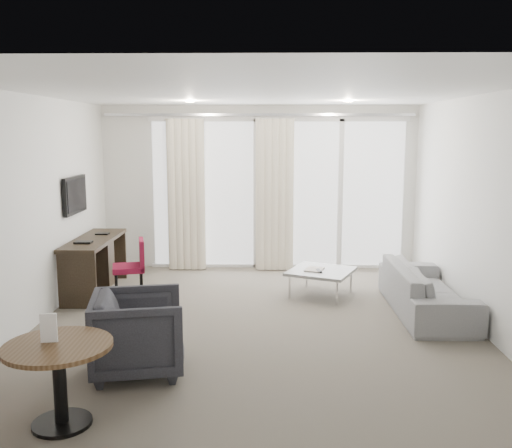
{
  "coord_description": "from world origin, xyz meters",
  "views": [
    {
      "loc": [
        0.14,
        -6.12,
        2.19
      ],
      "look_at": [
        0.0,
        0.6,
        1.1
      ],
      "focal_mm": 40.0,
      "sensor_mm": 36.0,
      "label": 1
    }
  ],
  "objects_px": {
    "sofa": "(426,289)",
    "rattan_chair_b": "(375,231)",
    "desk_chair": "(128,269)",
    "rattan_chair_a": "(333,227)",
    "desk": "(95,265)",
    "coffee_table": "(321,283)",
    "tub_armchair": "(138,333)",
    "round_table": "(60,385)"
  },
  "relations": [
    {
      "from": "sofa",
      "to": "rattan_chair_b",
      "type": "relative_size",
      "value": 2.29
    },
    {
      "from": "desk_chair",
      "to": "rattan_chair_b",
      "type": "distance_m",
      "value": 4.71
    },
    {
      "from": "desk_chair",
      "to": "rattan_chair_b",
      "type": "xyz_separation_m",
      "value": [
        3.78,
        2.82,
        0.04
      ]
    },
    {
      "from": "sofa",
      "to": "rattan_chair_b",
      "type": "height_order",
      "value": "rattan_chair_b"
    },
    {
      "from": "rattan_chair_b",
      "to": "rattan_chair_a",
      "type": "bearing_deg",
      "value": 171.35
    },
    {
      "from": "desk",
      "to": "coffee_table",
      "type": "distance_m",
      "value": 3.1
    },
    {
      "from": "sofa",
      "to": "rattan_chair_a",
      "type": "relative_size",
      "value": 2.2
    },
    {
      "from": "tub_armchair",
      "to": "coffee_table",
      "type": "relative_size",
      "value": 1.04
    },
    {
      "from": "desk_chair",
      "to": "tub_armchair",
      "type": "distance_m",
      "value": 2.46
    },
    {
      "from": "desk_chair",
      "to": "tub_armchair",
      "type": "xyz_separation_m",
      "value": [
        0.66,
        -2.36,
        -0.02
      ]
    },
    {
      "from": "coffee_table",
      "to": "tub_armchair",
      "type": "bearing_deg",
      "value": -126.97
    },
    {
      "from": "desk",
      "to": "rattan_chair_a",
      "type": "relative_size",
      "value": 1.78
    },
    {
      "from": "round_table",
      "to": "rattan_chair_a",
      "type": "bearing_deg",
      "value": 66.76
    },
    {
      "from": "rattan_chair_b",
      "to": "sofa",
      "type": "bearing_deg",
      "value": -79.13
    },
    {
      "from": "desk",
      "to": "desk_chair",
      "type": "height_order",
      "value": "desk_chair"
    },
    {
      "from": "sofa",
      "to": "rattan_chair_b",
      "type": "distance_m",
      "value": 3.36
    },
    {
      "from": "desk_chair",
      "to": "sofa",
      "type": "bearing_deg",
      "value": -22.61
    },
    {
      "from": "round_table",
      "to": "rattan_chair_b",
      "type": "relative_size",
      "value": 0.92
    },
    {
      "from": "tub_armchair",
      "to": "desk_chair",
      "type": "bearing_deg",
      "value": 4.77
    },
    {
      "from": "desk",
      "to": "round_table",
      "type": "height_order",
      "value": "desk"
    },
    {
      "from": "round_table",
      "to": "rattan_chair_b",
      "type": "bearing_deg",
      "value": 60.47
    },
    {
      "from": "desk_chair",
      "to": "round_table",
      "type": "height_order",
      "value": "desk_chair"
    },
    {
      "from": "rattan_chair_a",
      "to": "coffee_table",
      "type": "bearing_deg",
      "value": -102.51
    },
    {
      "from": "tub_armchair",
      "to": "rattan_chair_b",
      "type": "distance_m",
      "value": 6.05
    },
    {
      "from": "desk_chair",
      "to": "coffee_table",
      "type": "relative_size",
      "value": 1.0
    },
    {
      "from": "tub_armchair",
      "to": "sofa",
      "type": "xyz_separation_m",
      "value": [
        3.12,
        1.82,
        -0.08
      ]
    },
    {
      "from": "desk",
      "to": "tub_armchair",
      "type": "height_order",
      "value": "desk"
    },
    {
      "from": "coffee_table",
      "to": "rattan_chair_a",
      "type": "xyz_separation_m",
      "value": [
        0.48,
        2.92,
        0.27
      ]
    },
    {
      "from": "desk_chair",
      "to": "coffee_table",
      "type": "distance_m",
      "value": 2.58
    },
    {
      "from": "desk_chair",
      "to": "round_table",
      "type": "bearing_deg",
      "value": -99.36
    },
    {
      "from": "rattan_chair_a",
      "to": "desk_chair",
      "type": "bearing_deg",
      "value": -137.82
    },
    {
      "from": "rattan_chair_a",
      "to": "rattan_chair_b",
      "type": "bearing_deg",
      "value": -22.62
    },
    {
      "from": "tub_armchair",
      "to": "coffee_table",
      "type": "bearing_deg",
      "value": -47.9
    },
    {
      "from": "round_table",
      "to": "sofa",
      "type": "xyz_separation_m",
      "value": [
        3.49,
        2.79,
        -0.03
      ]
    },
    {
      "from": "desk_chair",
      "to": "coffee_table",
      "type": "xyz_separation_m",
      "value": [
        2.56,
        0.16,
        -0.22
      ]
    },
    {
      "from": "round_table",
      "to": "coffee_table",
      "type": "bearing_deg",
      "value": 57.03
    },
    {
      "from": "rattan_chair_a",
      "to": "tub_armchair",
      "type": "bearing_deg",
      "value": -116.74
    },
    {
      "from": "desk",
      "to": "round_table",
      "type": "distance_m",
      "value": 3.7
    },
    {
      "from": "desk",
      "to": "round_table",
      "type": "xyz_separation_m",
      "value": [
        0.82,
        -3.61,
        -0.05
      ]
    },
    {
      "from": "desk",
      "to": "round_table",
      "type": "bearing_deg",
      "value": -77.19
    },
    {
      "from": "desk",
      "to": "rattan_chair_b",
      "type": "xyz_separation_m",
      "value": [
        4.31,
        2.55,
        0.06
      ]
    },
    {
      "from": "round_table",
      "to": "rattan_chair_a",
      "type": "xyz_separation_m",
      "value": [
        2.75,
        6.41,
        0.13
      ]
    }
  ]
}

